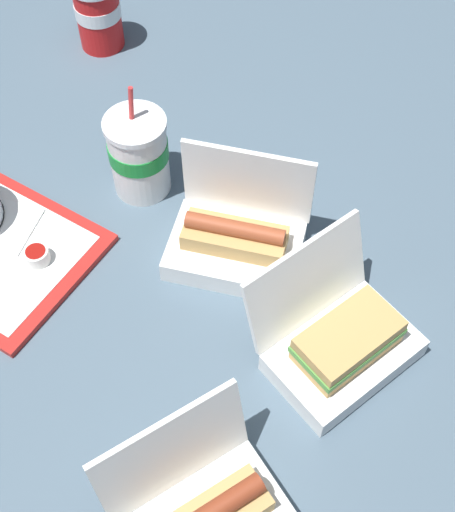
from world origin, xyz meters
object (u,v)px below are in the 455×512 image
object	(u,v)px
ketchup_cup	(37,255)
clamshell_sandwich_front	(341,342)
clamshell_hotdog_right	(236,239)
soda_cup_front	(139,154)
soda_cup_corner	(98,13)

from	to	relation	value
ketchup_cup	clamshell_sandwich_front	xyz separation A→B (m)	(-0.48, -0.11, 0.02)
clamshell_hotdog_right	soda_cup_front	size ratio (longest dim) A/B	1.14
soda_cup_front	clamshell_sandwich_front	bearing A→B (deg)	165.13
soda_cup_corner	clamshell_hotdog_right	bearing A→B (deg)	149.17
ketchup_cup	clamshell_hotdog_right	world-z (taller)	clamshell_hotdog_right
soda_cup_corner	soda_cup_front	world-z (taller)	soda_cup_front
clamshell_sandwich_front	soda_cup_corner	world-z (taller)	soda_cup_corner
ketchup_cup	clamshell_hotdog_right	bearing A→B (deg)	-143.83
ketchup_cup	soda_cup_corner	distance (m)	0.56
ketchup_cup	clamshell_sandwich_front	distance (m)	0.49
soda_cup_corner	clamshell_sandwich_front	bearing A→B (deg)	152.50
soda_cup_front	soda_cup_corner	bearing A→B (deg)	-41.89
clamshell_hotdog_right	soda_cup_front	bearing A→B (deg)	-10.21
ketchup_cup	soda_cup_front	world-z (taller)	soda_cup_front
clamshell_hotdog_right	soda_cup_front	xyz separation A→B (m)	(0.22, -0.04, 0.04)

